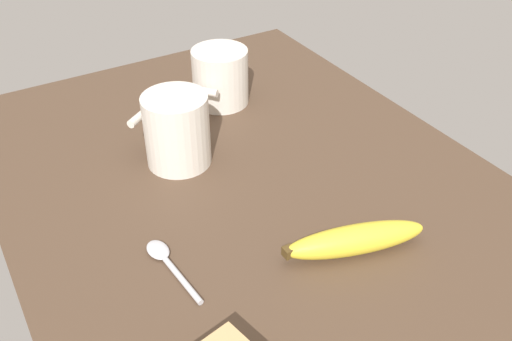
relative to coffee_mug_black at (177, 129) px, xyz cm
name	(u,v)px	position (x,y,z in cm)	size (l,w,h in cm)	color
tabletop	(256,194)	(11.18, 6.17, -6.37)	(90.00, 64.00, 2.00)	#4C3828
coffee_mug_black	(177,129)	(0.00, 0.00, 0.00)	(11.33, 10.19, 10.46)	silver
coffee_mug_milky	(220,76)	(-12.23, 13.28, -0.61)	(10.55, 11.17, 9.25)	silver
banana	(355,240)	(27.42, 9.94, -3.55)	(8.34, 17.53, 3.63)	yellow
spoon	(166,260)	(17.89, -9.84, -4.99)	(11.69, 2.68, 0.80)	silver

